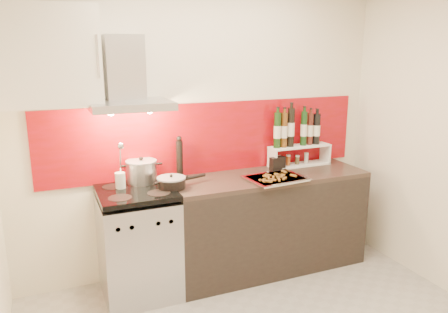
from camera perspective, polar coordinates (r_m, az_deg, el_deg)
name	(u,v)px	position (r m, az deg, el deg)	size (l,w,h in m)	color
back_wall	(205,129)	(3.92, -2.55, 3.58)	(3.40, 0.02, 2.60)	silver
backsplash	(210,138)	(3.94, -1.79, 2.46)	(3.00, 0.02, 0.64)	#8F0C07
range_stove	(139,244)	(3.72, -11.09, -11.18)	(0.60, 0.60, 0.91)	#B7B7BA
counter	(268,221)	(4.10, 5.71, -8.43)	(1.80, 0.60, 0.90)	black
range_hood	(127,83)	(3.53, -12.56, 9.37)	(0.62, 0.50, 0.61)	#B7B7BA
upper_cabinet	(49,56)	(3.45, -21.91, 12.08)	(0.70, 0.35, 0.72)	white
stock_pot	(142,171)	(3.71, -10.71, -1.92)	(0.26, 0.26, 0.22)	#B7B7BA
saute_pan	(172,182)	(3.56, -6.79, -3.33)	(0.44, 0.23, 0.11)	black
utensil_jar	(120,175)	(3.58, -13.38, -2.40)	(0.08, 0.12, 0.40)	silver
pepper_mill	(180,158)	(3.79, -5.83, -0.20)	(0.06, 0.06, 0.38)	black
step_shelf	(297,139)	(4.22, 9.54, 2.26)	(0.62, 0.17, 0.57)	white
caddy_box	(277,164)	(4.10, 6.99, -0.93)	(0.15, 0.06, 0.13)	black
baking_tray	(275,178)	(3.79, 6.74, -2.83)	(0.53, 0.43, 0.03)	silver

